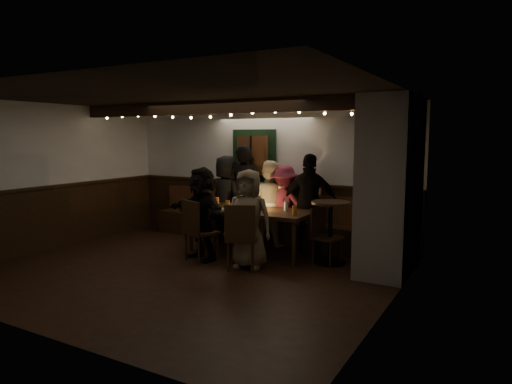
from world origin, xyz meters
The scene contains 13 objects.
room centered at (1.07, 1.42, 1.07)m, with size 6.02×5.01×2.62m.
dining_table centered at (0.31, 1.40, 0.71)m, with size 2.16×0.93×0.94m.
chair_near_left centered at (-0.17, 0.52, 0.57)m, with size 0.57×0.57×1.00m.
chair_near_right centered at (0.71, 0.44, 0.57)m, with size 0.59×0.59×1.02m.
chair_end centered at (1.61, 1.48, 0.50)m, with size 0.48×0.48×0.89m.
high_top centered at (1.73, 1.49, 0.63)m, with size 0.62×0.62×1.00m.
person_a centered at (-0.60, 2.05, 0.83)m, with size 0.81×0.52×1.65m, color black.
person_b centered at (-0.26, 2.12, 0.93)m, with size 0.68×0.45×1.86m, color black.
person_c centered at (0.33, 2.08, 0.79)m, with size 0.77×0.60×1.58m, color beige.
person_d centered at (0.60, 2.13, 0.75)m, with size 0.97×0.56×1.50m, color maroon.
person_e centered at (1.14, 2.08, 0.86)m, with size 1.01×0.42×1.72m, color black.
person_f centered at (-0.19, 0.68, 0.76)m, with size 1.42×0.45×1.53m, color black.
person_g centered at (0.72, 0.65, 0.76)m, with size 0.75×0.48×1.53m, color #79684E.
Camera 1 is at (4.20, -5.29, 2.02)m, focal length 32.00 mm.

